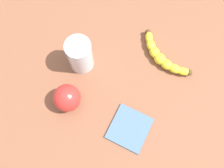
{
  "coord_description": "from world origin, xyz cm",
  "views": [
    {
      "loc": [
        -33.47,
        -7.32,
        78.12
      ],
      "look_at": [
        -10.9,
        3.1,
        5.0
      ],
      "focal_mm": 41.13,
      "sensor_mm": 36.0,
      "label": 1
    }
  ],
  "objects": [
    {
      "name": "wooden_tabletop",
      "position": [
        0.0,
        0.0,
        1.5
      ],
      "size": [
        120.0,
        120.0,
        3.0
      ],
      "primitive_type": "cube",
      "color": "brown",
      "rests_on": "ground"
    },
    {
      "name": "apple_fruit",
      "position": [
        -20.79,
        12.81,
        7.03
      ],
      "size": [
        8.05,
        8.05,
        8.05
      ],
      "primitive_type": "sphere",
      "color": "red",
      "rests_on": "wooden_tabletop"
    },
    {
      "name": "banana",
      "position": [
        3.98,
        -7.44,
        4.71
      ],
      "size": [
        10.97,
        18.72,
        3.41
      ],
      "rotation": [
        0.0,
        0.0,
        4.28
      ],
      "color": "yellow",
      "rests_on": "wooden_tabletop"
    },
    {
      "name": "folded_napkin",
      "position": [
        -20.61,
        -7.0,
        3.3
      ],
      "size": [
        11.55,
        11.15,
        0.6
      ],
      "primitive_type": "cube",
      "rotation": [
        0.0,
        0.0,
        -0.03
      ],
      "color": "slate",
      "rests_on": "wooden_tabletop"
    },
    {
      "name": "smoothie_glass",
      "position": [
        -7.87,
        15.01,
        8.89
      ],
      "size": [
        7.59,
        7.59,
        11.84
      ],
      "color": "silver",
      "rests_on": "wooden_tabletop"
    }
  ]
}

